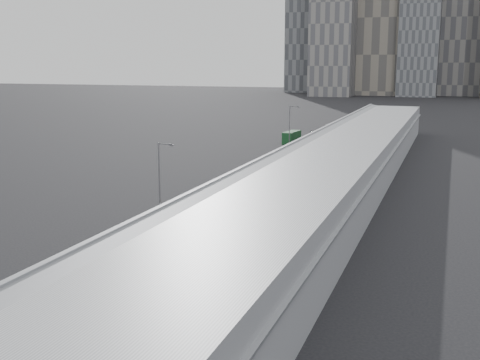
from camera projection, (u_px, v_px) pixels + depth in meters
The scene contains 22 objects.
sidewalk at pixel (305, 196), 80.30m from camera, with size 10.00×170.00×0.12m, color gray.
lane_line at pixel (231, 191), 83.76m from camera, with size 0.12×160.00×0.02m, color gold.
depot at pixel (335, 173), 78.33m from camera, with size 12.45×160.40×7.20m.
skyline at pixel (402, 0), 323.36m from camera, with size 145.00×64.00×120.00m.
bus_0 at pixel (1, 328), 36.72m from camera, with size 3.31×13.71×3.98m.
bus_1 at pixel (134, 256), 50.65m from camera, with size 3.66×12.97×3.74m.
bus_2 at pixel (187, 222), 61.52m from camera, with size 3.38×13.20×3.82m.
bus_3 at pixel (235, 193), 75.11m from camera, with size 3.46×13.30×3.85m.
bus_4 at pixel (269, 175), 87.15m from camera, with size 2.92×13.11×3.83m.
bus_5 at pixel (296, 157), 102.87m from camera, with size 4.15×14.12×4.07m.
bus_6 at pixel (314, 147), 116.46m from camera, with size 3.72×12.42×3.58m.
bus_7 at pixel (325, 141), 125.94m from camera, with size 2.88×12.19×3.54m.
bus_8 at pixel (339, 131), 142.36m from camera, with size 3.65×14.00×4.05m.
tree_0 at pixel (60, 307), 35.64m from camera, with size 2.09×2.09×4.42m.
tree_1 at pixel (207, 221), 56.21m from camera, with size 1.67×1.67×3.89m.
tree_2 at pixel (284, 176), 79.90m from camera, with size 1.02×1.02×3.40m.
tree_3 at pixel (326, 143), 105.85m from camera, with size 1.35×1.35×4.47m.
tree_4 at pixel (346, 132), 126.30m from camera, with size 1.63×1.63×3.99m.
street_lamp_near at pixel (161, 173), 70.52m from camera, with size 2.04×0.22×8.45m.
street_lamp_far at pixel (290, 125), 120.62m from camera, with size 2.04×0.22×9.11m.
shipping_container at pixel (292, 137), 133.05m from camera, with size 2.11×6.75×2.64m, color #11391B.
suv at pixel (318, 132), 149.12m from camera, with size 2.34×5.08×1.41m, color black.
Camera 1 is at (27.06, -21.77, 17.63)m, focal length 45.00 mm.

